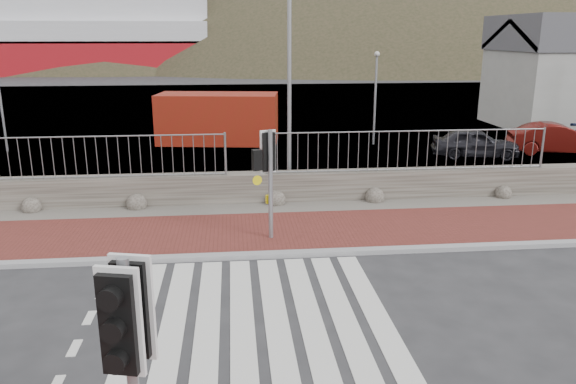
{
  "coord_description": "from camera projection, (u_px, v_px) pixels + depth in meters",
  "views": [
    {
      "loc": [
        -0.38,
        -8.77,
        4.87
      ],
      "look_at": [
        0.8,
        3.0,
        1.52
      ],
      "focal_mm": 35.0,
      "sensor_mm": 36.0,
      "label": 1
    }
  ],
  "objects": [
    {
      "name": "traffic_signal_near",
      "position": [
        129.0,
        337.0,
        5.32
      ],
      "size": [
        0.46,
        0.34,
        2.9
      ],
      "rotation": [
        0.0,
        0.0,
        -0.24
      ],
      "color": "gray",
      "rests_on": "ground"
    },
    {
      "name": "car_a",
      "position": [
        475.0,
        143.0,
        22.74
      ],
      "size": [
        3.64,
        2.04,
        1.17
      ],
      "primitive_type": "imported",
      "rotation": [
        0.0,
        0.0,
        1.37
      ],
      "color": "black",
      "rests_on": "ground"
    },
    {
      "name": "hills_backdrop",
      "position": [
        274.0,
        195.0,
        100.84
      ],
      "size": [
        254.0,
        90.0,
        100.0
      ],
      "color": "#2C2E1B",
      "rests_on": "ground"
    },
    {
      "name": "ferry",
      "position": [
        37.0,
        29.0,
        70.94
      ],
      "size": [
        50.0,
        16.0,
        20.0
      ],
      "color": "maroon",
      "rests_on": "ground"
    },
    {
      "name": "sidewalk_far",
      "position": [
        250.0,
        233.0,
        14.06
      ],
      "size": [
        40.0,
        3.0,
        0.08
      ],
      "primitive_type": "cube",
      "color": "maroon",
      "rests_on": "ground"
    },
    {
      "name": "car_b",
      "position": [
        557.0,
        139.0,
        23.41
      ],
      "size": [
        4.05,
        2.21,
        1.27
      ],
      "primitive_type": "imported",
      "rotation": [
        0.0,
        0.0,
        1.33
      ],
      "color": "#4E0E0B",
      "rests_on": "ground"
    },
    {
      "name": "water",
      "position": [
        234.0,
        74.0,
        69.98
      ],
      "size": [
        220.0,
        50.0,
        0.05
      ],
      "primitive_type": "cube",
      "color": "#3F4C54",
      "rests_on": "ground"
    },
    {
      "name": "shipping_container",
      "position": [
        218.0,
        118.0,
        25.67
      ],
      "size": [
        5.64,
        2.97,
        2.24
      ],
      "primitive_type": "cube",
      "rotation": [
        0.0,
        0.0,
        -0.14
      ],
      "color": "maroon",
      "rests_on": "ground"
    },
    {
      "name": "zebra_crossing",
      "position": [
        260.0,
        323.0,
        9.76
      ],
      "size": [
        4.62,
        5.6,
        0.01
      ],
      "color": "silver",
      "rests_on": "ground"
    },
    {
      "name": "kerb_far",
      "position": [
        253.0,
        256.0,
        12.62
      ],
      "size": [
        40.0,
        0.25,
        0.12
      ],
      "primitive_type": "cube",
      "color": "gray",
      "rests_on": "ground"
    },
    {
      "name": "ground",
      "position": [
        260.0,
        324.0,
        9.76
      ],
      "size": [
        220.0,
        220.0,
        0.0
      ],
      "primitive_type": "plane",
      "color": "#28282B",
      "rests_on": "ground"
    },
    {
      "name": "quay",
      "position": [
        238.0,
        111.0,
        36.47
      ],
      "size": [
        120.0,
        40.0,
        0.5
      ],
      "primitive_type": "cube",
      "color": "#4C4C4F",
      "rests_on": "ground"
    },
    {
      "name": "gravel_strip",
      "position": [
        248.0,
        210.0,
        15.98
      ],
      "size": [
        40.0,
        1.5,
        0.06
      ],
      "primitive_type": "cube",
      "color": "#59544C",
      "rests_on": "ground"
    },
    {
      "name": "traffic_signal_far",
      "position": [
        269.0,
        162.0,
        13.14
      ],
      "size": [
        0.67,
        0.4,
        2.72
      ],
      "rotation": [
        0.0,
        0.0,
        3.49
      ],
      "color": "gray",
      "rests_on": "ground"
    },
    {
      "name": "railing",
      "position": [
        246.0,
        143.0,
        16.11
      ],
      "size": [
        18.07,
        0.07,
        1.22
      ],
      "color": "gray",
      "rests_on": "stone_wall"
    },
    {
      "name": "streetlight",
      "position": [
        293.0,
        64.0,
        16.61
      ],
      "size": [
        1.44,
        0.66,
        7.09
      ],
      "rotation": [
        0.0,
        0.0,
        0.36
      ],
      "color": "gray",
      "rests_on": "ground"
    },
    {
      "name": "stone_wall",
      "position": [
        247.0,
        188.0,
        16.63
      ],
      "size": [
        40.0,
        0.6,
        0.9
      ],
      "primitive_type": "cube",
      "color": "#47413A",
      "rests_on": "ground"
    }
  ]
}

